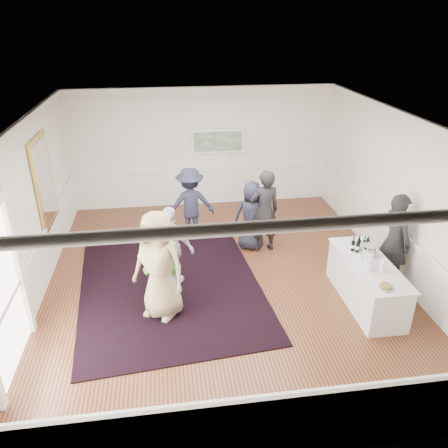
{
  "coord_description": "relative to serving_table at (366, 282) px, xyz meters",
  "views": [
    {
      "loc": [
        -1.03,
        -7.38,
        4.86
      ],
      "look_at": [
        0.04,
        0.2,
        1.15
      ],
      "focal_mm": 35.0,
      "sensor_mm": 36.0,
      "label": 1
    }
  ],
  "objects": [
    {
      "name": "floor",
      "position": [
        -2.49,
        1.1,
        -0.42
      ],
      "size": [
        8.0,
        8.0,
        0.0
      ],
      "primitive_type": "plane",
      "color": "brown",
      "rests_on": "ground"
    },
    {
      "name": "ceiling",
      "position": [
        -2.49,
        1.1,
        2.78
      ],
      "size": [
        7.0,
        8.0,
        0.02
      ],
      "primitive_type": "cube",
      "color": "white",
      "rests_on": "wall_back"
    },
    {
      "name": "wall_left",
      "position": [
        -5.99,
        1.1,
        1.18
      ],
      "size": [
        0.02,
        8.0,
        3.2
      ],
      "primitive_type": "cube",
      "color": "white",
      "rests_on": "floor"
    },
    {
      "name": "wall_right",
      "position": [
        1.01,
        1.1,
        1.18
      ],
      "size": [
        0.02,
        8.0,
        3.2
      ],
      "primitive_type": "cube",
      "color": "white",
      "rests_on": "floor"
    },
    {
      "name": "wall_back",
      "position": [
        -2.49,
        5.1,
        1.18
      ],
      "size": [
        7.0,
        0.02,
        3.2
      ],
      "primitive_type": "cube",
      "color": "white",
      "rests_on": "floor"
    },
    {
      "name": "wall_front",
      "position": [
        -2.49,
        -2.9,
        1.18
      ],
      "size": [
        7.0,
        0.02,
        3.2
      ],
      "primitive_type": "cube",
      "color": "white",
      "rests_on": "floor"
    },
    {
      "name": "wainscoting",
      "position": [
        -2.49,
        1.1,
        0.08
      ],
      "size": [
        7.0,
        8.0,
        1.0
      ],
      "primitive_type": null,
      "color": "white",
      "rests_on": "floor"
    },
    {
      "name": "mirror",
      "position": [
        -5.94,
        2.4,
        1.38
      ],
      "size": [
        0.05,
        1.25,
        1.85
      ],
      "color": "gold",
      "rests_on": "wall_left"
    },
    {
      "name": "landscape_painting",
      "position": [
        -2.09,
        5.05,
        1.36
      ],
      "size": [
        1.44,
        0.06,
        0.66
      ],
      "color": "white",
      "rests_on": "wall_back"
    },
    {
      "name": "area_rug",
      "position": [
        -3.57,
        1.07,
        -0.41
      ],
      "size": [
        3.84,
        4.81,
        0.02
      ],
      "primitive_type": "cube",
      "rotation": [
        0.0,
        0.0,
        0.09
      ],
      "color": "black",
      "rests_on": "floor"
    },
    {
      "name": "serving_table",
      "position": [
        0.0,
        0.0,
        0.0
      ],
      "size": [
        0.79,
        2.06,
        0.83
      ],
      "color": "silver",
      "rests_on": "floor"
    },
    {
      "name": "bartender",
      "position": [
        0.71,
        0.5,
        0.54
      ],
      "size": [
        0.65,
        0.81,
        1.92
      ],
      "primitive_type": "imported",
      "rotation": [
        0.0,
        0.0,
        1.88
      ],
      "color": "black",
      "rests_on": "floor"
    },
    {
      "name": "guest_tan",
      "position": [
        -3.72,
        0.18,
        0.57
      ],
      "size": [
        1.16,
        1.06,
        1.99
      ],
      "primitive_type": "imported",
      "rotation": [
        0.0,
        0.0,
        -0.57
      ],
      "color": "tan",
      "rests_on": "floor"
    },
    {
      "name": "guest_green",
      "position": [
        -3.68,
        0.48,
        0.41
      ],
      "size": [
        1.0,
        1.02,
        1.66
      ],
      "primitive_type": "imported",
      "rotation": [
        0.0,
        0.0,
        -0.85
      ],
      "color": "#63B448",
      "rests_on": "floor"
    },
    {
      "name": "guest_lilac",
      "position": [
        -3.5,
        1.11,
        0.4
      ],
      "size": [
        1.03,
        0.84,
        1.65
      ],
      "primitive_type": "imported",
      "rotation": [
        0.0,
        0.0,
        2.6
      ],
      "color": "silver",
      "rests_on": "floor"
    },
    {
      "name": "guest_dark_a",
      "position": [
        -2.99,
        3.04,
        0.45
      ],
      "size": [
        1.18,
        0.74,
        1.74
      ],
      "primitive_type": "imported",
      "rotation": [
        0.0,
        0.0,
        3.23
      ],
      "color": "#1E2132",
      "rests_on": "floor"
    },
    {
      "name": "guest_dark_b",
      "position": [
        -1.43,
        2.23,
        0.52
      ],
      "size": [
        0.75,
        0.55,
        1.89
      ],
      "primitive_type": "imported",
      "rotation": [
        0.0,
        0.0,
        3.3
      ],
      "color": "black",
      "rests_on": "floor"
    },
    {
      "name": "guest_navy",
      "position": [
        -1.68,
        2.36,
        0.37
      ],
      "size": [
        0.83,
        0.6,
        1.58
      ],
      "primitive_type": "imported",
      "rotation": [
        0.0,
        0.0,
        3.01
      ],
      "color": "#1E2132",
      "rests_on": "floor"
    },
    {
      "name": "wine_bottles",
      "position": [
        0.03,
        0.45,
        0.57
      ],
      "size": [
        0.36,
        0.2,
        0.31
      ],
      "color": "black",
      "rests_on": "serving_table"
    },
    {
      "name": "juice_pitchers",
      "position": [
        -0.04,
        -0.2,
        0.53
      ],
      "size": [
        0.34,
        0.31,
        0.24
      ],
      "color": "#62A23A",
      "rests_on": "serving_table"
    },
    {
      "name": "ice_bucket",
      "position": [
        0.06,
        0.21,
        0.53
      ],
      "size": [
        0.26,
        0.26,
        0.24
      ],
      "primitive_type": "cylinder",
      "color": "silver",
      "rests_on": "serving_table"
    },
    {
      "name": "nut_bowl",
      "position": [
        -0.09,
        -0.8,
        0.45
      ],
      "size": [
        0.23,
        0.23,
        0.08
      ],
      "color": "white",
      "rests_on": "serving_table"
    }
  ]
}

